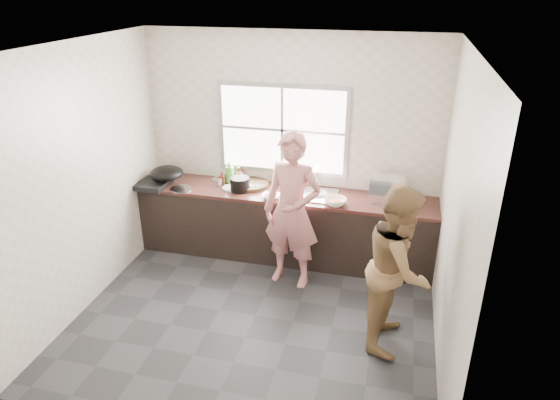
% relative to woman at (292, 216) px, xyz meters
% --- Properties ---
extents(floor, '(3.60, 3.20, 0.01)m').
position_rel_woman_xyz_m(floor, '(-0.21, -0.74, -0.84)').
color(floor, '#28282B').
rests_on(floor, ground).
extents(ceiling, '(3.60, 3.20, 0.01)m').
position_rel_woman_xyz_m(ceiling, '(-0.21, -0.74, 1.87)').
color(ceiling, silver).
rests_on(ceiling, wall_back).
extents(wall_back, '(3.60, 0.01, 2.70)m').
position_rel_woman_xyz_m(wall_back, '(-0.21, 0.87, 0.52)').
color(wall_back, beige).
rests_on(wall_back, ground).
extents(wall_left, '(0.01, 3.20, 2.70)m').
position_rel_woman_xyz_m(wall_left, '(-2.02, -0.74, 0.52)').
color(wall_left, beige).
rests_on(wall_left, ground).
extents(wall_right, '(0.01, 3.20, 2.70)m').
position_rel_woman_xyz_m(wall_right, '(1.59, -0.74, 0.52)').
color(wall_right, beige).
rests_on(wall_right, ground).
extents(wall_front, '(3.60, 0.01, 2.70)m').
position_rel_woman_xyz_m(wall_front, '(-0.21, -2.34, 0.52)').
color(wall_front, beige).
rests_on(wall_front, ground).
extents(cabinet, '(3.60, 0.62, 0.82)m').
position_rel_woman_xyz_m(cabinet, '(-0.21, 0.55, -0.42)').
color(cabinet, black).
rests_on(cabinet, floor).
extents(countertop, '(3.60, 0.64, 0.04)m').
position_rel_woman_xyz_m(countertop, '(-0.21, 0.55, 0.01)').
color(countertop, '#391C17').
rests_on(countertop, cabinet).
extents(sink, '(0.55, 0.45, 0.02)m').
position_rel_woman_xyz_m(sink, '(0.14, 0.55, 0.03)').
color(sink, silver).
rests_on(sink, countertop).
extents(faucet, '(0.02, 0.02, 0.30)m').
position_rel_woman_xyz_m(faucet, '(0.14, 0.75, 0.18)').
color(faucet, silver).
rests_on(faucet, countertop).
extents(window_frame, '(1.60, 0.05, 1.10)m').
position_rel_woman_xyz_m(window_frame, '(-0.31, 0.85, 0.72)').
color(window_frame, '#9EA0A5').
rests_on(window_frame, wall_back).
extents(window_glazing, '(1.50, 0.01, 1.00)m').
position_rel_woman_xyz_m(window_glazing, '(-0.31, 0.83, 0.72)').
color(window_glazing, white).
rests_on(window_glazing, window_frame).
extents(woman, '(0.67, 0.50, 1.67)m').
position_rel_woman_xyz_m(woman, '(0.00, 0.00, 0.00)').
color(woman, tan).
rests_on(woman, floor).
extents(person_side, '(0.68, 0.84, 1.59)m').
position_rel_woman_xyz_m(person_side, '(1.17, -0.75, -0.04)').
color(person_side, brown).
rests_on(person_side, floor).
extents(cutting_board, '(0.52, 0.52, 0.04)m').
position_rel_woman_xyz_m(cutting_board, '(-0.67, 0.64, 0.05)').
color(cutting_board, '#322413').
rests_on(cutting_board, countertop).
extents(cleaver, '(0.22, 0.15, 0.01)m').
position_rel_woman_xyz_m(cleaver, '(-0.57, 0.61, 0.07)').
color(cleaver, silver).
rests_on(cleaver, cutting_board).
extents(bowl_mince, '(0.22, 0.22, 0.05)m').
position_rel_woman_xyz_m(bowl_mince, '(-0.33, 0.34, 0.05)').
color(bowl_mince, white).
rests_on(bowl_mince, countertop).
extents(bowl_crabs, '(0.27, 0.27, 0.07)m').
position_rel_woman_xyz_m(bowl_crabs, '(0.42, 0.34, 0.06)').
color(bowl_crabs, white).
rests_on(bowl_crabs, countertop).
extents(bowl_held, '(0.22, 0.22, 0.06)m').
position_rel_woman_xyz_m(bowl_held, '(0.21, 0.56, 0.06)').
color(bowl_held, white).
rests_on(bowl_held, countertop).
extents(black_pot, '(0.31, 0.31, 0.17)m').
position_rel_woman_xyz_m(black_pot, '(-0.75, 0.48, 0.11)').
color(black_pot, black).
rests_on(black_pot, countertop).
extents(plate_food, '(0.29, 0.29, 0.02)m').
position_rel_woman_xyz_m(plate_food, '(-0.87, 0.52, 0.04)').
color(plate_food, silver).
rests_on(plate_food, countertop).
extents(bottle_green, '(0.15, 0.15, 0.31)m').
position_rel_woman_xyz_m(bottle_green, '(-0.95, 0.67, 0.18)').
color(bottle_green, green).
rests_on(bottle_green, countertop).
extents(bottle_brown_tall, '(0.08, 0.08, 0.17)m').
position_rel_woman_xyz_m(bottle_brown_tall, '(-1.03, 0.60, 0.11)').
color(bottle_brown_tall, '#441A11').
rests_on(bottle_brown_tall, countertop).
extents(bottle_brown_short, '(0.14, 0.14, 0.17)m').
position_rel_woman_xyz_m(bottle_brown_short, '(-0.86, 0.78, 0.11)').
color(bottle_brown_short, '#462311').
rests_on(bottle_brown_short, countertop).
extents(glass_jar, '(0.09, 0.09, 0.10)m').
position_rel_woman_xyz_m(glass_jar, '(-1.04, 0.58, 0.08)').
color(glass_jar, silver).
rests_on(glass_jar, countertop).
extents(burner, '(0.42, 0.42, 0.06)m').
position_rel_woman_xyz_m(burner, '(-1.86, 0.35, 0.06)').
color(burner, black).
rests_on(burner, countertop).
extents(wok, '(0.51, 0.51, 0.16)m').
position_rel_woman_xyz_m(wok, '(-1.71, 0.47, 0.17)').
color(wok, black).
rests_on(wok, burner).
extents(dish_rack, '(0.40, 0.29, 0.29)m').
position_rel_woman_xyz_m(dish_rack, '(0.98, 0.61, 0.17)').
color(dish_rack, white).
rests_on(dish_rack, countertop).
extents(pot_lid_left, '(0.31, 0.31, 0.01)m').
position_rel_woman_xyz_m(pot_lid_left, '(-1.46, 0.34, 0.03)').
color(pot_lid_left, '#A3A6AA').
rests_on(pot_lid_left, countertop).
extents(pot_lid_right, '(0.31, 0.31, 0.01)m').
position_rel_woman_xyz_m(pot_lid_right, '(-1.09, 0.77, 0.03)').
color(pot_lid_right, silver).
rests_on(pot_lid_right, countertop).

